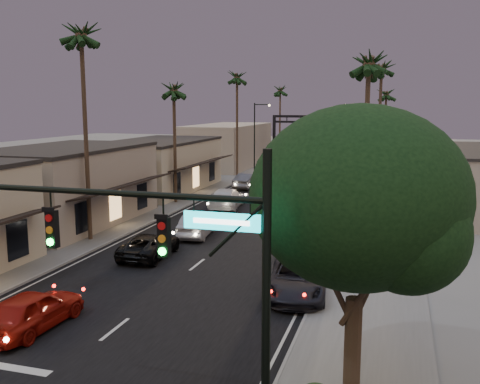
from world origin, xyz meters
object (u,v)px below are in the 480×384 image
Objects in this scene: streetlight_right at (361,141)px; palm_lc at (174,85)px; arch at (324,127)px; palm_lb at (81,29)px; corner_tree at (360,205)px; palm_far at (280,88)px; palm_rb at (382,64)px; palm_ra at (369,57)px; traffic_signal at (190,258)px; curbside_black at (313,247)px; oncoming_silver at (198,225)px; curbside_near at (298,278)px; oncoming_red at (33,310)px; palm_ld at (237,74)px; streetlight_left at (257,132)px; palm_rc at (386,91)px; oncoming_pickup at (150,245)px.

palm_lc is (-15.52, -9.00, 5.14)m from streetlight_right.
arch is 1.00× the size of palm_lb.
palm_far is at bearing 104.14° from corner_tree.
streetlight_right is 7.35m from palm_rb.
palm_lc is 0.92× the size of palm_ra.
palm_lb is (-8.60, -48.00, 7.85)m from arch.
traffic_signal reaches higher than curbside_black.
curbside_near is at bearing 126.27° from oncoming_silver.
arch is (-5.69, 66.00, 0.45)m from traffic_signal.
palm_far is at bearing 89.59° from palm_lc.
palm_lc reaches higher than oncoming_red.
palm_lc is 19.10m from palm_ld.
streetlight_left is at bearing -83.29° from oncoming_red.
oncoming_red is (-11.68, -54.92, -9.66)m from palm_rc.
oncoming_silver is (6.28, -29.83, -11.63)m from palm_ld.
corner_tree is 1.84× the size of oncoming_silver.
streetlight_right reaches higher than oncoming_silver.
palm_ld is 47.68m from oncoming_red.
oncoming_red is (-8.77, 5.08, -4.28)m from traffic_signal.
palm_rb is 2.84× the size of oncoming_pickup.
oncoming_silver is at bearing -114.99° from streetlight_right.
oncoming_silver is at bearing 173.88° from palm_ra.
arch is 11.59m from palm_rc.
palm_ld is 19.51m from palm_rc.
palm_lb is 1.15× the size of palm_ra.
palm_ld is at bearing -119.83° from arch.
palm_lb is at bearing -100.16° from arch.
palm_ld reaches higher than palm_lc.
streetlight_right is at bearing -95.05° from palm_rc.
oncoming_red is at bearing 80.83° from oncoming_silver.
oncoming_silver is at bearing -59.90° from palm_lc.
palm_rc is 2.58× the size of oncoming_red.
oncoming_pickup is at bearing -87.17° from oncoming_red.
palm_ld reaches higher than palm_ra.
arch is 3.22× the size of oncoming_red.
palm_far is 2.27× the size of curbside_black.
oncoming_pickup is (-12.67, 12.22, -5.28)m from corner_tree.
palm_lc reaches higher than curbside_near.
streetlight_left is at bearing 109.95° from curbside_black.
palm_lb reaches higher than palm_rb.
arch reaches higher than oncoming_red.
oncoming_pickup is (5.41, -2.33, -12.69)m from palm_lb.
palm_lc reaches higher than oncoming_pickup.
arch is at bearing 94.93° from traffic_signal.
palm_far reaches higher than palm_rc.
palm_ra is (8.60, -46.00, 5.91)m from arch.
oncoming_red is at bearing -66.85° from palm_lb.
streetlight_left is 1.55× the size of curbside_black.
palm_ra is (15.52, -34.00, 6.11)m from streetlight_left.
curbside_near is (14.80, -20.05, -9.68)m from palm_lc.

